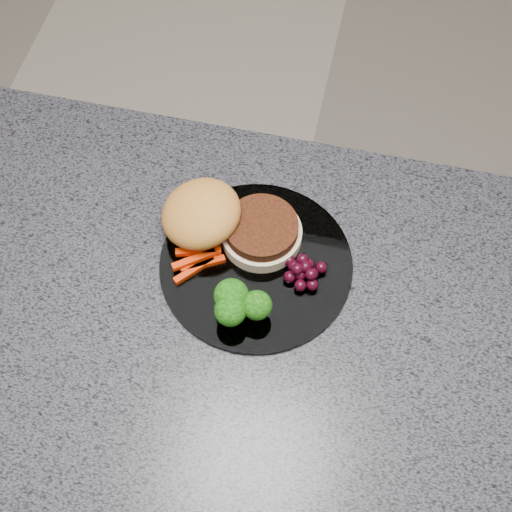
{
  "coord_description": "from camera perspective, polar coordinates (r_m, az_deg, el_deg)",
  "views": [
    {
      "loc": [
        0.13,
        -0.37,
        1.74
      ],
      "look_at": [
        0.03,
        0.08,
        0.93
      ],
      "focal_mm": 50.0,
      "sensor_mm": 36.0,
      "label": 1
    }
  ],
  "objects": [
    {
      "name": "room",
      "position": [
        0.56,
        -4.96,
        15.59
      ],
      "size": [
        4.02,
        4.02,
        2.7
      ],
      "color": "#AFA693",
      "rests_on": "ground"
    },
    {
      "name": "grape_bunch",
      "position": [
        0.94,
        3.81,
        -1.22
      ],
      "size": [
        0.06,
        0.05,
        0.03
      ],
      "rotation": [
        0.0,
        0.0,
        0.07
      ],
      "color": "black",
      "rests_on": "plate"
    },
    {
      "name": "carrot_sticks",
      "position": [
        0.95,
        -4.72,
        -0.36
      ],
      "size": [
        0.07,
        0.07,
        0.02
      ],
      "rotation": [
        0.0,
        0.0,
        0.37
      ],
      "color": "red",
      "rests_on": "plate"
    },
    {
      "name": "broccoli",
      "position": [
        0.89,
        -1.46,
        -3.81
      ],
      "size": [
        0.08,
        0.06,
        0.05
      ],
      "rotation": [
        0.0,
        0.0,
        -0.36
      ],
      "color": "olive",
      "rests_on": "plate"
    },
    {
      "name": "island_cabinet",
      "position": [
        1.37,
        -1.99,
        -12.71
      ],
      "size": [
        1.2,
        0.6,
        0.86
      ],
      "primitive_type": "cube",
      "color": "#50391B",
      "rests_on": "ground"
    },
    {
      "name": "burger",
      "position": [
        0.96,
        -2.68,
        2.74
      ],
      "size": [
        0.21,
        0.13,
        0.06
      ],
      "rotation": [
        0.0,
        0.0,
        0.18
      ],
      "color": "beige",
      "rests_on": "plate"
    },
    {
      "name": "countertop",
      "position": [
        0.95,
        -2.82,
        -4.88
      ],
      "size": [
        1.2,
        0.6,
        0.04
      ],
      "primitive_type": "cube",
      "color": "#45444D",
      "rests_on": "island_cabinet"
    },
    {
      "name": "plate",
      "position": [
        0.96,
        0.0,
        -0.68
      ],
      "size": [
        0.26,
        0.26,
        0.01
      ],
      "primitive_type": "cylinder",
      "color": "white",
      "rests_on": "countertop"
    }
  ]
}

